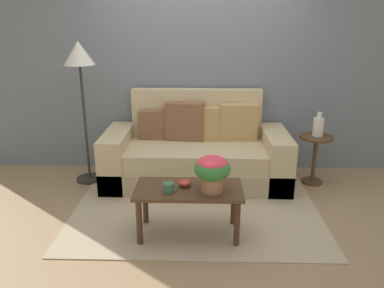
{
  "coord_description": "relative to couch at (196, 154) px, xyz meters",
  "views": [
    {
      "loc": [
        0.06,
        -3.64,
        1.91
      ],
      "look_at": [
        -0.05,
        0.06,
        0.69
      ],
      "focal_mm": 35.43,
      "sensor_mm": 36.0,
      "label": 1
    }
  ],
  "objects": [
    {
      "name": "table_vase",
      "position": [
        1.44,
        -0.03,
        0.37
      ],
      "size": [
        0.13,
        0.13,
        0.29
      ],
      "color": "silver",
      "rests_on": "side_table"
    },
    {
      "name": "wall_back",
      "position": [
        0.01,
        0.5,
        1.1
      ],
      "size": [
        6.4,
        0.12,
        2.88
      ],
      "primitive_type": "cube",
      "color": "slate",
      "rests_on": "ground"
    },
    {
      "name": "ground_plane",
      "position": [
        0.01,
        -0.73,
        -0.34
      ],
      "size": [
        14.0,
        14.0,
        0.0
      ],
      "primitive_type": "plane",
      "color": "#997A56"
    },
    {
      "name": "couch",
      "position": [
        0.0,
        0.0,
        0.0
      ],
      "size": [
        2.19,
        0.95,
        1.09
      ],
      "color": "tan",
      "rests_on": "ground"
    },
    {
      "name": "area_rug",
      "position": [
        0.01,
        -0.8,
        -0.34
      ],
      "size": [
        2.55,
        1.8,
        0.01
      ],
      "primitive_type": "cube",
      "color": "tan",
      "rests_on": "ground"
    },
    {
      "name": "snack_bowl",
      "position": [
        -0.09,
        -1.23,
        0.16
      ],
      "size": [
        0.12,
        0.12,
        0.06
      ],
      "color": "#B2382D",
      "rests_on": "coffee_table"
    },
    {
      "name": "coffee_table",
      "position": [
        -0.05,
        -1.26,
        0.05
      ],
      "size": [
        0.97,
        0.49,
        0.47
      ],
      "color": "#442D1B",
      "rests_on": "ground"
    },
    {
      "name": "side_table",
      "position": [
        1.43,
        -0.05,
        0.07
      ],
      "size": [
        0.39,
        0.39,
        0.6
      ],
      "color": "#4C331E",
      "rests_on": "ground"
    },
    {
      "name": "coffee_mug",
      "position": [
        -0.22,
        -1.36,
        0.17
      ],
      "size": [
        0.14,
        0.1,
        0.09
      ],
      "color": "#3D664C",
      "rests_on": "coffee_table"
    },
    {
      "name": "floor_lamp",
      "position": [
        -1.33,
        -0.04,
        1.05
      ],
      "size": [
        0.35,
        0.35,
        1.69
      ],
      "color": "#2D2823",
      "rests_on": "ground"
    },
    {
      "name": "potted_plant",
      "position": [
        0.16,
        -1.33,
        0.33
      ],
      "size": [
        0.32,
        0.32,
        0.32
      ],
      "color": "#A36B4C",
      "rests_on": "coffee_table"
    }
  ]
}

